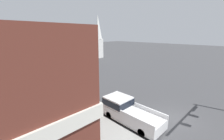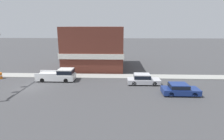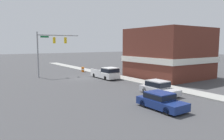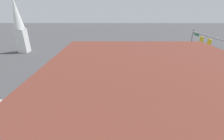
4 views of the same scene
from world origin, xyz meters
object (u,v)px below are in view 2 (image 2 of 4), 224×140
(car_oncoming, at_px, (180,89))
(construction_barrel, at_px, (0,76))
(car_lead, at_px, (143,79))
(pickup_truck_parked, at_px, (60,75))

(car_oncoming, xyz_separation_m, construction_barrel, (-5.71, -26.27, -0.24))
(car_lead, distance_m, car_oncoming, 5.50)
(car_oncoming, bearing_deg, car_lead, 45.93)
(car_lead, bearing_deg, car_oncoming, 45.93)
(car_oncoming, distance_m, construction_barrel, 26.88)
(pickup_truck_parked, relative_size, construction_barrel, 5.84)
(car_oncoming, xyz_separation_m, pickup_truck_parked, (-5.05, -16.46, 0.18))
(pickup_truck_parked, distance_m, construction_barrel, 9.84)
(construction_barrel, bearing_deg, car_oncoming, 77.74)
(car_oncoming, relative_size, construction_barrel, 4.48)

